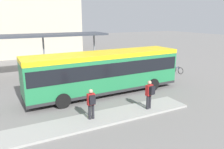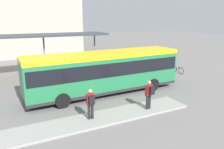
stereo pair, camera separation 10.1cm
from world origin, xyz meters
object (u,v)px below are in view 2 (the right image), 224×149
object	(u,v)px
bicycle_blue	(178,70)
city_bus	(105,70)
bicycle_yellow	(170,68)
pedestrian_waiting	(91,102)
bicycle_black	(162,65)
pedestrian_companion	(149,93)
potted_planter_far_side	(54,74)
bicycle_red	(166,67)
potted_planter_near_shelter	(107,69)

from	to	relation	value
bicycle_blue	city_bus	bearing A→B (deg)	100.12
city_bus	bicycle_yellow	world-z (taller)	city_bus
pedestrian_waiting	bicycle_yellow	distance (m)	13.28
bicycle_blue	bicycle_black	world-z (taller)	bicycle_black
pedestrian_companion	potted_planter_far_side	distance (m)	9.52
potted_planter_far_side	city_bus	bearing A→B (deg)	-61.31
bicycle_blue	potted_planter_far_side	world-z (taller)	potted_planter_far_side
city_bus	pedestrian_waiting	xyz separation A→B (m)	(-2.59, -3.70, -0.71)
bicycle_blue	bicycle_black	bearing A→B (deg)	-4.76
city_bus	bicycle_black	xyz separation A→B (m)	(9.16, 4.72, -1.44)
pedestrian_waiting	bicycle_black	distance (m)	14.47
bicycle_yellow	potted_planter_far_side	xyz separation A→B (m)	(-11.44, 1.73, 0.31)
city_bus	bicycle_yellow	bearing A→B (deg)	18.00
pedestrian_waiting	bicycle_blue	world-z (taller)	pedestrian_waiting
potted_planter_far_side	bicycle_red	bearing A→B (deg)	-4.42
bicycle_red	city_bus	bearing A→B (deg)	122.47
bicycle_blue	bicycle_red	world-z (taller)	bicycle_blue
pedestrian_companion	potted_planter_far_side	size ratio (longest dim) A/B	1.28
pedestrian_companion	bicycle_black	world-z (taller)	pedestrian_companion
potted_planter_near_shelter	bicycle_blue	bearing A→B (deg)	-18.02
bicycle_yellow	bicycle_black	distance (m)	1.69
bicycle_yellow	potted_planter_far_side	bearing A→B (deg)	-103.33
city_bus	bicycle_blue	xyz separation A→B (m)	(9.11, 2.23, -1.45)
pedestrian_waiting	city_bus	bearing A→B (deg)	-32.29
pedestrian_companion	bicycle_red	distance (m)	11.32
bicycle_black	potted_planter_near_shelter	distance (m)	6.86
pedestrian_companion	bicycle_yellow	distance (m)	10.58
potted_planter_far_side	potted_planter_near_shelter	bearing A→B (deg)	-4.05
city_bus	bicycle_blue	world-z (taller)	city_bus
potted_planter_far_side	bicycle_yellow	bearing A→B (deg)	-8.61
pedestrian_companion	potted_planter_far_side	xyz separation A→B (m)	(-3.60, 8.80, -0.42)
pedestrian_companion	bicycle_blue	xyz separation A→B (m)	(8.13, 6.24, -0.78)
pedestrian_companion	potted_planter_near_shelter	size ratio (longest dim) A/B	1.42
city_bus	bicycle_red	xyz separation A→B (m)	(9.05, 3.89, -1.46)
pedestrian_companion	bicycle_blue	world-z (taller)	pedestrian_companion
bicycle_yellow	potted_planter_near_shelter	xyz separation A→B (m)	(-6.52, 1.38, 0.26)
pedestrian_companion	potted_planter_near_shelter	distance (m)	8.56
city_bus	bicycle_blue	bearing A→B (deg)	12.63
potted_planter_near_shelter	potted_planter_far_side	xyz separation A→B (m)	(-4.93, 0.35, 0.05)
bicycle_yellow	bicycle_red	xyz separation A→B (m)	(0.23, 0.83, -0.06)
city_bus	pedestrian_waiting	world-z (taller)	city_bus
potted_planter_far_side	pedestrian_waiting	bearing A→B (deg)	-89.76
potted_planter_near_shelter	potted_planter_far_side	bearing A→B (deg)	175.95
city_bus	potted_planter_near_shelter	xyz separation A→B (m)	(2.31, 4.45, -1.14)
pedestrian_companion	potted_planter_near_shelter	world-z (taller)	pedestrian_companion
pedestrian_companion	city_bus	bearing A→B (deg)	3.08
potted_planter_near_shelter	potted_planter_far_side	distance (m)	4.94
city_bus	bicycle_red	distance (m)	9.96
bicycle_yellow	bicycle_black	xyz separation A→B (m)	(0.34, 1.66, -0.04)
pedestrian_waiting	potted_planter_near_shelter	distance (m)	9.51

